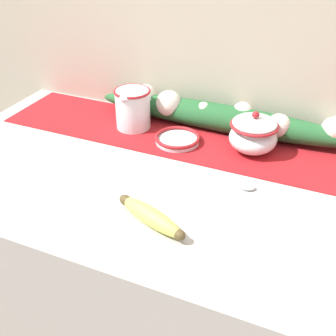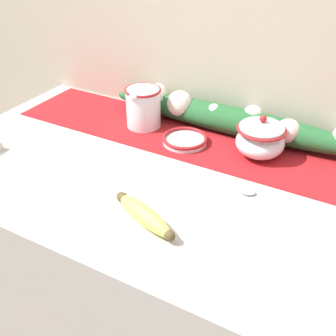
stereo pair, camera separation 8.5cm
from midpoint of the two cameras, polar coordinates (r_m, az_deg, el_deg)
The scene contains 9 objects.
countertop at distance 1.35m, azimuth 3.92°, elevation -17.54°, with size 1.41×0.69×0.88m, color #B7B2AD.
back_wall at distance 1.24m, azimuth 13.09°, elevation 19.05°, with size 2.21×0.04×2.40m, color #B7AD99.
table_runner at distance 1.21m, azimuth 8.99°, elevation 2.98°, with size 1.30×0.25×0.00m, color #A8191E.
cream_pitcher at distance 1.28m, azimuth -1.41°, elevation 8.34°, with size 0.11×0.13×0.12m.
sugar_bowl at distance 1.16m, azimuth 14.49°, elevation 3.90°, with size 0.13×0.13×0.12m.
small_dish at distance 1.21m, azimuth 4.30°, elevation 3.83°, with size 0.13×0.13×0.02m.
banana at distance 0.91m, azimuth -0.59°, elevation -6.46°, with size 0.19×0.10×0.04m.
spoon at distance 1.03m, azimuth 12.41°, elevation -3.17°, with size 0.17×0.05×0.01m.
poinsettia_garland at distance 1.26m, azimuth 10.73°, elevation 6.47°, with size 0.81×0.10×0.10m.
Camera 2 is at (0.38, -0.77, 1.48)m, focal length 45.00 mm.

